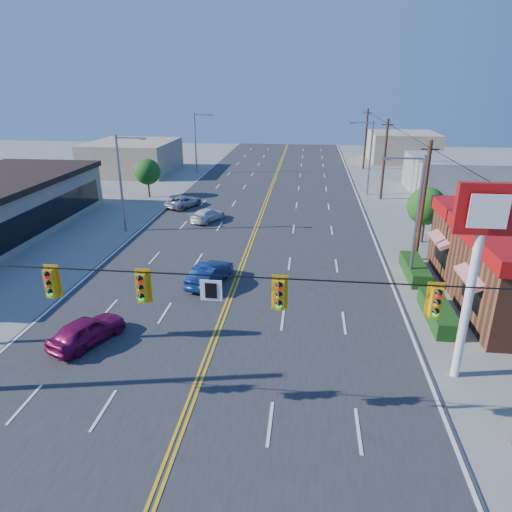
# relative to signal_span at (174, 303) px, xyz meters

# --- Properties ---
(ground) EXTENTS (160.00, 160.00, 0.00)m
(ground) POSITION_rel_signal_span_xyz_m (0.12, 0.00, -4.89)
(ground) COLOR gray
(ground) RESTS_ON ground
(road) EXTENTS (20.00, 120.00, 0.06)m
(road) POSITION_rel_signal_span_xyz_m (0.12, 20.00, -4.86)
(road) COLOR #2D2D30
(road) RESTS_ON ground
(signal_span) EXTENTS (24.32, 0.34, 9.00)m
(signal_span) POSITION_rel_signal_span_xyz_m (0.00, 0.00, 0.00)
(signal_span) COLOR #47301E
(signal_span) RESTS_ON ground
(kfc_pylon) EXTENTS (2.20, 0.36, 8.50)m
(kfc_pylon) POSITION_rel_signal_span_xyz_m (11.12, 4.00, 1.16)
(kfc_pylon) COLOR white
(kfc_pylon) RESTS_ON ground
(streetlight_se) EXTENTS (2.55, 0.25, 8.00)m
(streetlight_se) POSITION_rel_signal_span_xyz_m (10.91, 14.00, -0.37)
(streetlight_se) COLOR gray
(streetlight_se) RESTS_ON ground
(streetlight_ne) EXTENTS (2.55, 0.25, 8.00)m
(streetlight_ne) POSITION_rel_signal_span_xyz_m (10.91, 38.00, -0.37)
(streetlight_ne) COLOR gray
(streetlight_ne) RESTS_ON ground
(streetlight_sw) EXTENTS (2.55, 0.25, 8.00)m
(streetlight_sw) POSITION_rel_signal_span_xyz_m (-10.67, 22.00, -0.37)
(streetlight_sw) COLOR gray
(streetlight_sw) RESTS_ON ground
(streetlight_nw) EXTENTS (2.55, 0.25, 8.00)m
(streetlight_nw) POSITION_rel_signal_span_xyz_m (-10.67, 48.00, -0.37)
(streetlight_nw) COLOR gray
(streetlight_nw) RESTS_ON ground
(utility_pole_near) EXTENTS (0.28, 0.28, 8.40)m
(utility_pole_near) POSITION_rel_signal_span_xyz_m (12.32, 18.00, -0.69)
(utility_pole_near) COLOR #47301E
(utility_pole_near) RESTS_ON ground
(utility_pole_mid) EXTENTS (0.28, 0.28, 8.40)m
(utility_pole_mid) POSITION_rel_signal_span_xyz_m (12.32, 36.00, -0.69)
(utility_pole_mid) COLOR #47301E
(utility_pole_mid) RESTS_ON ground
(utility_pole_far) EXTENTS (0.28, 0.28, 8.40)m
(utility_pole_far) POSITION_rel_signal_span_xyz_m (12.32, 54.00, -0.69)
(utility_pole_far) COLOR #47301E
(utility_pole_far) RESTS_ON ground
(tree_kfc_rear) EXTENTS (2.94, 2.94, 4.41)m
(tree_kfc_rear) POSITION_rel_signal_span_xyz_m (13.62, 22.00, -1.95)
(tree_kfc_rear) COLOR #47301E
(tree_kfc_rear) RESTS_ON ground
(tree_west) EXTENTS (2.80, 2.80, 4.20)m
(tree_west) POSITION_rel_signal_span_xyz_m (-12.88, 34.00, -2.09)
(tree_west) COLOR #47301E
(tree_west) RESTS_ON ground
(bld_east_mid) EXTENTS (12.00, 10.00, 4.00)m
(bld_east_mid) POSITION_rel_signal_span_xyz_m (22.12, 40.00, -2.89)
(bld_east_mid) COLOR gray
(bld_east_mid) RESTS_ON ground
(bld_west_far) EXTENTS (11.00, 12.00, 4.20)m
(bld_west_far) POSITION_rel_signal_span_xyz_m (-19.88, 48.00, -2.79)
(bld_west_far) COLOR tan
(bld_west_far) RESTS_ON ground
(bld_east_far) EXTENTS (10.00, 10.00, 4.40)m
(bld_east_far) POSITION_rel_signal_span_xyz_m (19.12, 62.00, -2.69)
(bld_east_far) COLOR tan
(bld_east_far) RESTS_ON ground
(car_magenta) EXTENTS (3.06, 4.24, 1.34)m
(car_magenta) POSITION_rel_signal_span_xyz_m (-5.95, 4.63, -4.21)
(car_magenta) COLOR maroon
(car_magenta) RESTS_ON ground
(car_blue) EXTENTS (2.42, 4.43, 1.39)m
(car_blue) POSITION_rel_signal_span_xyz_m (-1.46, 12.10, -4.19)
(car_blue) COLOR navy
(car_blue) RESTS_ON ground
(car_white) EXTENTS (3.03, 4.21, 1.13)m
(car_white) POSITION_rel_signal_span_xyz_m (-4.49, 25.61, -4.32)
(car_white) COLOR silver
(car_white) RESTS_ON ground
(car_silver) EXTENTS (3.50, 4.61, 1.16)m
(car_silver) POSITION_rel_signal_span_xyz_m (-7.94, 30.11, -4.30)
(car_silver) COLOR #B9B9BF
(car_silver) RESTS_ON ground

